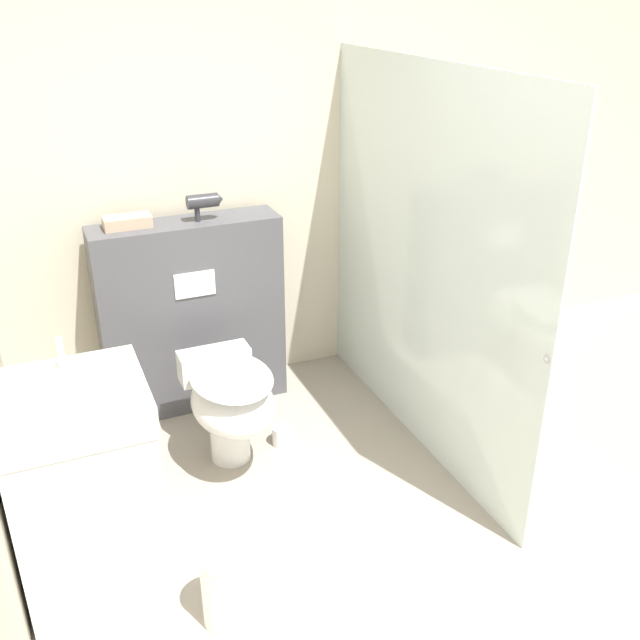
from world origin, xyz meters
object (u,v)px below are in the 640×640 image
at_px(toilet, 230,401).
at_px(sink_vanity, 86,491).
at_px(waste_bin, 228,587).
at_px(hair_drier, 204,202).

bearing_deg(toilet, sink_vanity, -142.69).
bearing_deg(toilet, waste_bin, -107.65).
bearing_deg(sink_vanity, toilet, 37.31).
xyz_separation_m(sink_vanity, waste_bin, (0.44, -0.40, -0.31)).
relative_size(hair_drier, waste_bin, 0.60).
relative_size(toilet, sink_vanity, 0.62).
bearing_deg(hair_drier, waste_bin, -104.10).
distance_m(sink_vanity, hair_drier, 1.66).
xyz_separation_m(toilet, hair_drier, (0.10, 0.65, 0.84)).
distance_m(sink_vanity, waste_bin, 0.67).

